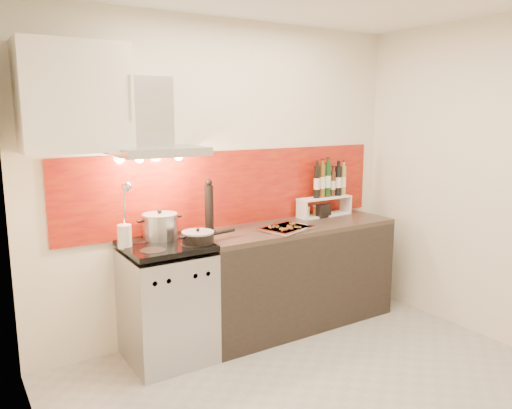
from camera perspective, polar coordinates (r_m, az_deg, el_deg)
floor at (r=3.56m, az=8.80°, el=-20.99°), size 3.40×3.40×0.00m
back_wall at (r=4.23m, az=-3.27°, el=2.94°), size 3.40×0.02×2.60m
left_wall at (r=2.35m, az=-23.25°, el=-4.02°), size 0.02×2.80×2.60m
right_wall at (r=4.40m, az=26.22°, el=2.18°), size 0.02×2.80×2.60m
backsplash at (r=4.25m, az=-2.60°, el=1.90°), size 3.00×0.02×0.64m
range_stove at (r=3.88m, az=-10.12°, el=-11.04°), size 0.60×0.60×0.91m
counter at (r=4.44m, az=4.46°, el=-7.98°), size 1.80×0.60×0.90m
range_hood at (r=3.75m, az=-11.60°, el=8.57°), size 0.62×0.50×0.61m
upper_cabinet at (r=3.58m, az=-20.07°, el=11.40°), size 0.70×0.35×0.72m
stock_pot at (r=3.84m, az=-10.91°, el=-2.44°), size 0.27×0.27×0.23m
saute_pan at (r=3.69m, az=-6.55°, el=-3.70°), size 0.46×0.24×0.11m
utensil_jar at (r=3.66m, az=-14.76°, el=-2.67°), size 0.10×0.15×0.48m
pepper_mill at (r=3.97m, az=-5.38°, el=-0.31°), size 0.07×0.07×0.44m
step_shelf at (r=4.69m, az=8.15°, el=1.48°), size 0.55×0.15×0.50m
caddy_box at (r=4.63m, az=7.73°, el=-0.74°), size 0.15×0.08×0.12m
baking_tray at (r=4.12m, az=3.48°, el=-2.70°), size 0.48×0.41×0.03m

